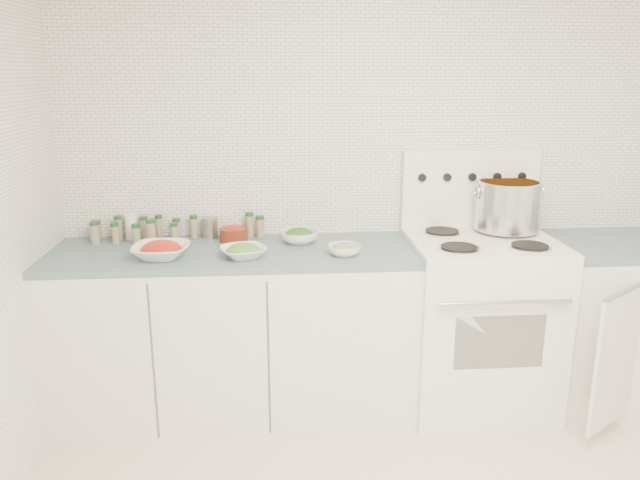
{
  "coord_description": "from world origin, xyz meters",
  "views": [
    {
      "loc": [
        -0.61,
        -1.88,
        1.79
      ],
      "look_at": [
        -0.38,
        1.14,
        0.96
      ],
      "focal_mm": 35.0,
      "sensor_mm": 36.0,
      "label": 1
    }
  ],
  "objects_px": {
    "stove": "(478,317)",
    "stock_pot": "(508,204)",
    "bowl_tomato": "(161,250)",
    "bowl_snowpea": "(243,251)"
  },
  "relations": [
    {
      "from": "stove",
      "to": "stock_pot",
      "type": "height_order",
      "value": "stove"
    },
    {
      "from": "bowl_tomato",
      "to": "stock_pot",
      "type": "bearing_deg",
      "value": 8.03
    },
    {
      "from": "stove",
      "to": "bowl_tomato",
      "type": "distance_m",
      "value": 1.7
    },
    {
      "from": "bowl_tomato",
      "to": "bowl_snowpea",
      "type": "xyz_separation_m",
      "value": [
        0.4,
        -0.02,
        -0.01
      ]
    },
    {
      "from": "bowl_snowpea",
      "to": "bowl_tomato",
      "type": "bearing_deg",
      "value": 176.89
    },
    {
      "from": "bowl_snowpea",
      "to": "stove",
      "type": "bearing_deg",
      "value": 5.94
    },
    {
      "from": "stove",
      "to": "bowl_tomato",
      "type": "relative_size",
      "value": 4.58
    },
    {
      "from": "bowl_tomato",
      "to": "bowl_snowpea",
      "type": "distance_m",
      "value": 0.4
    },
    {
      "from": "bowl_tomato",
      "to": "bowl_snowpea",
      "type": "relative_size",
      "value": 1.08
    },
    {
      "from": "stove",
      "to": "stock_pot",
      "type": "relative_size",
      "value": 3.72
    }
  ]
}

